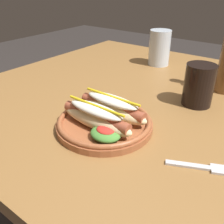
% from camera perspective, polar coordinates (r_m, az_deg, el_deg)
% --- Properties ---
extents(dining_table, '(1.13, 1.02, 0.74)m').
position_cam_1_polar(dining_table, '(0.83, 8.80, -2.70)').
color(dining_table, olive).
rests_on(dining_table, ground_plane).
extents(hot_dog_plate, '(0.23, 0.23, 0.08)m').
position_cam_1_polar(hot_dog_plate, '(0.60, -1.71, -1.48)').
color(hot_dog_plate, '#9E5633').
rests_on(hot_dog_plate, dining_table).
extents(fork, '(0.12, 0.07, 0.00)m').
position_cam_1_polar(fork, '(0.53, 19.87, -11.67)').
color(fork, silver).
rests_on(fork, dining_table).
extents(soda_cup, '(0.08, 0.08, 0.12)m').
position_cam_1_polar(soda_cup, '(0.74, 19.03, 5.77)').
color(soda_cup, black).
rests_on(soda_cup, dining_table).
extents(water_cup, '(0.08, 0.08, 0.14)m').
position_cam_1_polar(water_cup, '(1.06, 10.68, 14.07)').
color(water_cup, silver).
rests_on(water_cup, dining_table).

